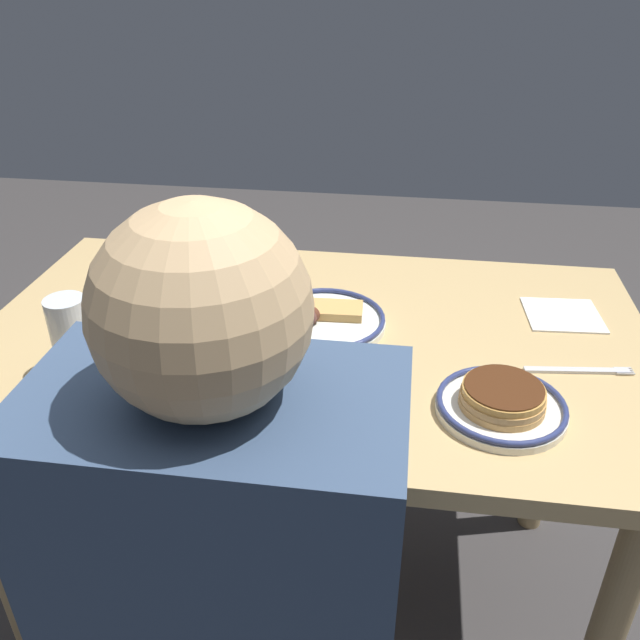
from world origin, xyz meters
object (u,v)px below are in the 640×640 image
object	(u,v)px
plate_far_companion	(502,402)
fork_near	(579,370)
cell_phone	(124,335)
fork_far	(278,425)
plate_center_pancakes	(323,319)
paper_napkin	(563,315)
drinking_glass	(72,340)
plate_near_main	(156,274)
butter_knife	(189,410)

from	to	relation	value
plate_far_companion	fork_near	distance (m)	0.21
cell_phone	fork_far	world-z (taller)	cell_phone
plate_center_pancakes	paper_napkin	bearing A→B (deg)	-167.25
plate_center_pancakes	plate_far_companion	xyz separation A→B (m)	(-0.33, 0.24, 0.01)
plate_center_pancakes	fork_far	bearing A→B (deg)	85.30
plate_center_pancakes	plate_far_companion	size ratio (longest dim) A/B	1.16
drinking_glass	plate_far_companion	bearing A→B (deg)	178.99
plate_far_companion	plate_center_pancakes	bearing A→B (deg)	-35.91
cell_phone	paper_napkin	size ratio (longest dim) A/B	0.96
plate_center_pancakes	paper_napkin	xyz separation A→B (m)	(-0.49, -0.11, -0.01)
paper_napkin	fork_far	distance (m)	0.68
plate_center_pancakes	plate_far_companion	distance (m)	0.41
drinking_glass	fork_near	world-z (taller)	drinking_glass
plate_far_companion	fork_far	xyz separation A→B (m)	(0.36, 0.09, -0.02)
plate_near_main	fork_near	size ratio (longest dim) A/B	1.18
plate_near_main	drinking_glass	xyz separation A→B (m)	(0.01, 0.38, 0.05)
plate_center_pancakes	cell_phone	world-z (taller)	plate_center_pancakes
paper_napkin	plate_near_main	bearing A→B (deg)	-2.72
fork_near	cell_phone	bearing A→B (deg)	0.12
paper_napkin	cell_phone	bearing A→B (deg)	13.58
drinking_glass	cell_phone	size ratio (longest dim) A/B	1.03
plate_near_main	fork_near	distance (m)	0.92
plate_center_pancakes	paper_napkin	distance (m)	0.50
drinking_glass	butter_knife	size ratio (longest dim) A/B	0.65
plate_far_companion	paper_napkin	bearing A→B (deg)	-114.53
plate_near_main	butter_knife	world-z (taller)	plate_near_main
fork_near	fork_far	world-z (taller)	same
plate_far_companion	fork_near	xyz separation A→B (m)	(-0.15, -0.14, -0.02)
drinking_glass	fork_far	world-z (taller)	drinking_glass
drinking_glass	fork_far	bearing A→B (deg)	165.25
plate_far_companion	fork_far	size ratio (longest dim) A/B	1.19
plate_center_pancakes	fork_near	world-z (taller)	plate_center_pancakes
plate_center_pancakes	drinking_glass	xyz separation A→B (m)	(0.41, 0.22, 0.05)
plate_near_main	cell_phone	bearing A→B (deg)	95.85
plate_far_companion	cell_phone	size ratio (longest dim) A/B	1.49
plate_near_main	plate_center_pancakes	xyz separation A→B (m)	(-0.41, 0.15, 0.00)
paper_napkin	plate_far_companion	bearing A→B (deg)	65.47
fork_far	cell_phone	bearing A→B (deg)	-32.77
butter_knife	fork_near	bearing A→B (deg)	-162.24
paper_napkin	butter_knife	world-z (taller)	butter_knife
drinking_glass	plate_near_main	bearing A→B (deg)	-91.16
cell_phone	butter_knife	world-z (taller)	cell_phone
plate_near_main	butter_knife	xyz separation A→B (m)	(-0.23, 0.46, -0.01)
fork_near	paper_napkin	bearing A→B (deg)	-91.83
fork_near	butter_knife	xyz separation A→B (m)	(0.66, 0.21, -0.00)
plate_center_pancakes	paper_napkin	world-z (taller)	plate_center_pancakes
plate_near_main	drinking_glass	world-z (taller)	drinking_glass
cell_phone	plate_far_companion	bearing A→B (deg)	162.36
paper_napkin	plate_center_pancakes	bearing A→B (deg)	12.75
plate_far_companion	butter_knife	bearing A→B (deg)	7.97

